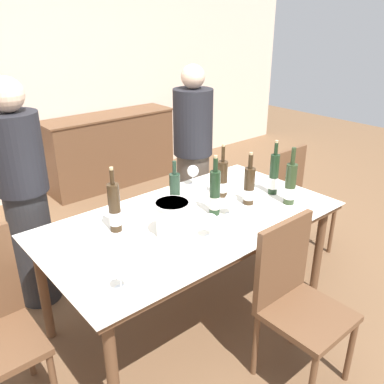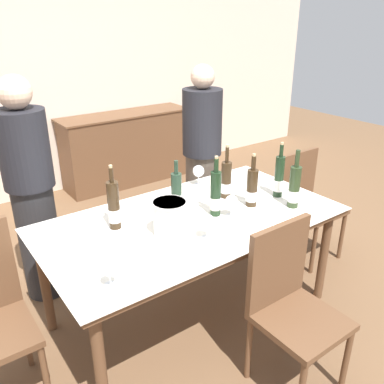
# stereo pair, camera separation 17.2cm
# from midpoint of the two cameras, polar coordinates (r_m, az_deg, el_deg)

# --- Properties ---
(ground_plane) EXTENTS (12.00, 12.00, 0.00)m
(ground_plane) POSITION_cam_midpoint_polar(r_m,az_deg,el_deg) (2.99, -1.72, -16.41)
(ground_plane) COLOR brown
(back_wall) EXTENTS (8.00, 0.10, 2.80)m
(back_wall) POSITION_cam_midpoint_polar(r_m,az_deg,el_deg) (4.78, -23.83, 15.45)
(back_wall) COLOR beige
(back_wall) RESTS_ON ground_plane
(sideboard_cabinet) EXTENTS (1.59, 0.46, 0.86)m
(sideboard_cabinet) POSITION_cam_midpoint_polar(r_m,az_deg,el_deg) (5.02, -12.27, 5.78)
(sideboard_cabinet) COLOR brown
(sideboard_cabinet) RESTS_ON ground_plane
(dining_table) EXTENTS (1.89, 1.02, 0.74)m
(dining_table) POSITION_cam_midpoint_polar(r_m,az_deg,el_deg) (2.60, -1.90, -4.93)
(dining_table) COLOR brown
(dining_table) RESTS_ON ground_plane
(ice_bucket) EXTENTS (0.20, 0.20, 0.21)m
(ice_bucket) POSITION_cam_midpoint_polar(r_m,az_deg,el_deg) (2.34, -4.89, -3.66)
(ice_bucket) COLOR white
(ice_bucket) RESTS_ON dining_table
(wine_bottle_0) EXTENTS (0.07, 0.07, 0.40)m
(wine_bottle_0) POSITION_cam_midpoint_polar(r_m,az_deg,el_deg) (2.57, 1.30, -0.29)
(wine_bottle_0) COLOR black
(wine_bottle_0) RESTS_ON dining_table
(wine_bottle_1) EXTENTS (0.07, 0.07, 0.37)m
(wine_bottle_1) POSITION_cam_midpoint_polar(r_m,az_deg,el_deg) (2.73, 6.24, 0.72)
(wine_bottle_1) COLOR #332314
(wine_bottle_1) RESTS_ON dining_table
(wine_bottle_2) EXTENTS (0.07, 0.07, 0.34)m
(wine_bottle_2) POSITION_cam_midpoint_polar(r_m,az_deg,el_deg) (2.65, -4.32, -0.13)
(wine_bottle_2) COLOR #1E3323
(wine_bottle_2) RESTS_ON dining_table
(wine_bottle_3) EXTENTS (0.07, 0.07, 0.40)m
(wine_bottle_3) POSITION_cam_midpoint_polar(r_m,az_deg,el_deg) (2.43, -12.81, -2.38)
(wine_bottle_3) COLOR #332314
(wine_bottle_3) RESTS_ON dining_table
(wine_bottle_4) EXTENTS (0.07, 0.07, 0.39)m
(wine_bottle_4) POSITION_cam_midpoint_polar(r_m,az_deg,el_deg) (2.91, 9.77, 2.32)
(wine_bottle_4) COLOR black
(wine_bottle_4) RESTS_ON dining_table
(wine_bottle_5) EXTENTS (0.07, 0.07, 0.38)m
(wine_bottle_5) POSITION_cam_midpoint_polar(r_m,az_deg,el_deg) (2.84, 2.55, 1.71)
(wine_bottle_5) COLOR #332314
(wine_bottle_5) RESTS_ON dining_table
(wine_bottle_6) EXTENTS (0.07, 0.07, 0.40)m
(wine_bottle_6) POSITION_cam_midpoint_polar(r_m,az_deg,el_deg) (2.78, 11.92, 0.98)
(wine_bottle_6) COLOR #28381E
(wine_bottle_6) RESTS_ON dining_table
(wine_glass_0) EXTENTS (0.09, 0.09, 0.15)m
(wine_glass_0) POSITION_cam_midpoint_polar(r_m,az_deg,el_deg) (3.04, -1.50, 2.89)
(wine_glass_0) COLOR white
(wine_glass_0) RESTS_ON dining_table
(wine_glass_1) EXTENTS (0.08, 0.08, 0.15)m
(wine_glass_1) POSITION_cam_midpoint_polar(r_m,az_deg,el_deg) (2.31, 0.46, -4.19)
(wine_glass_1) COLOR white
(wine_glass_1) RESTS_ON dining_table
(wine_glass_2) EXTENTS (0.08, 0.08, 0.14)m
(wine_glass_2) POSITION_cam_midpoint_polar(r_m,az_deg,el_deg) (2.58, 3.54, -1.27)
(wine_glass_2) COLOR white
(wine_glass_2) RESTS_ON dining_table
(wine_glass_3) EXTENTS (0.07, 0.07, 0.13)m
(wine_glass_3) POSITION_cam_midpoint_polar(r_m,az_deg,el_deg) (1.95, -12.66, -11.09)
(wine_glass_3) COLOR white
(wine_glass_3) RESTS_ON dining_table
(chair_near_front) EXTENTS (0.42, 0.42, 0.93)m
(chair_near_front) POSITION_cam_midpoint_polar(r_m,az_deg,el_deg) (2.32, 12.17, -13.84)
(chair_near_front) COLOR brown
(chair_near_front) RESTS_ON ground_plane
(chair_right_end) EXTENTS (0.42, 0.42, 0.89)m
(chair_right_end) POSITION_cam_midpoint_polar(r_m,az_deg,el_deg) (3.55, 13.11, -0.38)
(chair_right_end) COLOR brown
(chair_right_end) RESTS_ON ground_plane
(person_host) EXTENTS (0.33, 0.33, 1.59)m
(person_host) POSITION_cam_midpoint_polar(r_m,az_deg,el_deg) (2.94, -23.97, -0.92)
(person_host) COLOR #262628
(person_host) RESTS_ON ground_plane
(person_guest_left) EXTENTS (0.33, 0.33, 1.57)m
(person_guest_left) POSITION_cam_midpoint_polar(r_m,az_deg,el_deg) (3.50, -1.29, 4.64)
(person_guest_left) COLOR #51473D
(person_guest_left) RESTS_ON ground_plane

